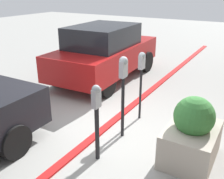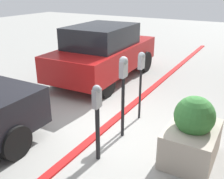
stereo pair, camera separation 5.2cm
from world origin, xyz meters
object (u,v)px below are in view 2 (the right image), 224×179
at_px(parking_meter_middle, 141,69).
at_px(parking_meter_second, 123,81).
at_px(parking_meter_nearest, 97,112).
at_px(parked_car_middle, 104,52).
at_px(planter_box, 192,134).

bearing_deg(parking_meter_middle, parking_meter_second, -178.48).
xyz_separation_m(parking_meter_nearest, parked_car_middle, (3.72, 2.16, -0.02)).
bearing_deg(parked_car_middle, parking_meter_nearest, -152.13).
relative_size(parking_meter_nearest, parking_meter_second, 0.84).
relative_size(parking_meter_middle, parked_car_middle, 0.35).
height_order(planter_box, parked_car_middle, parked_car_middle).
height_order(parking_meter_second, parked_car_middle, parked_car_middle).
bearing_deg(planter_box, parking_meter_nearest, 120.03).
distance_m(parking_meter_second, parked_car_middle, 3.59).
relative_size(parking_meter_middle, planter_box, 1.32).
bearing_deg(parking_meter_nearest, planter_box, -59.97).
relative_size(parking_meter_second, parking_meter_middle, 1.07).
bearing_deg(parked_car_middle, parking_meter_middle, -134.81).
distance_m(parking_meter_middle, parked_car_middle, 2.93).
bearing_deg(parking_meter_nearest, parking_meter_second, -0.72).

